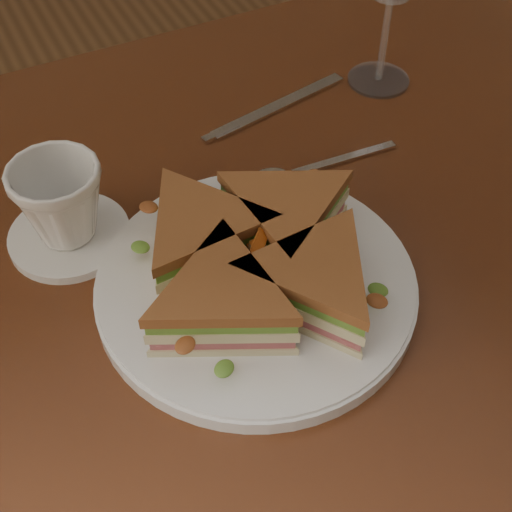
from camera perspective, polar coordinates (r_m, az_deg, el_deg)
The scene contains 8 objects.
table at distance 0.81m, azimuth -0.74°, elevation -2.84°, with size 1.20×0.80×0.75m.
plate at distance 0.68m, azimuth 0.00°, elevation -2.37°, with size 0.31×0.31×0.02m, color white.
sandwich_wedges at distance 0.65m, azimuth 0.00°, elevation -0.29°, with size 0.31×0.31×0.06m.
crisps_mound at distance 0.66m, azimuth 0.00°, elevation -0.53°, with size 0.09×0.09×0.05m, color #D4601B, non-canonical shape.
spoon at distance 0.80m, azimuth 2.54°, elevation 6.53°, with size 0.18×0.03×0.01m.
knife at distance 0.89m, azimuth 1.13°, elevation 11.58°, with size 0.21×0.06×0.00m.
saucer at distance 0.75m, azimuth -14.68°, elevation 1.57°, with size 0.12×0.12×0.01m, color white.
coffee_cup at distance 0.72m, azimuth -15.39°, elevation 4.16°, with size 0.09×0.09×0.08m, color white.
Camera 1 is at (-0.22, -0.47, 1.28)m, focal length 50.00 mm.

